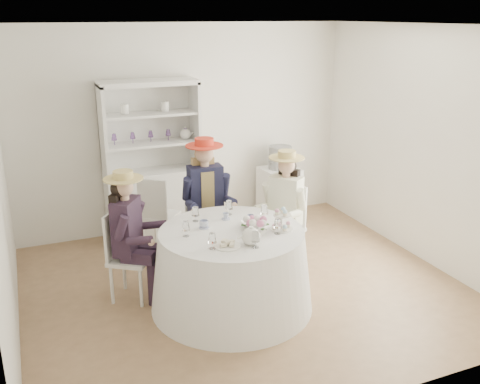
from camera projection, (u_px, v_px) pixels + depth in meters
name	position (u px, v px, depth m)	size (l,w,h in m)	color
ground	(244.00, 287.00, 5.75)	(4.50, 4.50, 0.00)	olive
ceiling	(244.00, 25.00, 4.90)	(4.50, 4.50, 0.00)	white
wall_back	(185.00, 129.00, 7.08)	(4.50, 4.50, 0.00)	white
wall_front	(360.00, 241.00, 3.57)	(4.50, 4.50, 0.00)	white
wall_right	(424.00, 146.00, 6.15)	(4.50, 4.50, 0.00)	white
tea_table	(232.00, 269.00, 5.27)	(1.61, 1.61, 0.81)	white
hutch	(153.00, 183.00, 6.88)	(1.34, 0.81, 2.03)	silver
side_table	(279.00, 194.00, 7.55)	(0.48, 0.48, 0.75)	silver
hatbox	(280.00, 157.00, 7.38)	(0.32, 0.32, 0.32)	black
guest_left	(129.00, 229.00, 5.30)	(0.59, 0.55, 1.37)	silver
guest_mid	(206.00, 194.00, 6.07)	(0.54, 0.57, 1.49)	silver
guest_right	(284.00, 204.00, 5.96)	(0.59, 0.57, 1.39)	silver
spare_chair	(157.00, 212.00, 6.47)	(0.56, 0.56, 0.96)	silver
teacup_a	(204.00, 225.00, 5.20)	(0.09, 0.09, 0.07)	white
teacup_b	(226.00, 216.00, 5.42)	(0.06, 0.06, 0.06)	white
teacup_c	(250.00, 219.00, 5.36)	(0.08, 0.08, 0.06)	white
flower_bowl	(252.00, 225.00, 5.22)	(0.22, 0.22, 0.05)	white
flower_arrangement	(256.00, 222.00, 5.11)	(0.20, 0.20, 0.07)	pink
table_teapot	(251.00, 236.00, 4.82)	(0.24, 0.17, 0.18)	white
sandwich_plate	(227.00, 245.00, 4.79)	(0.24, 0.24, 0.05)	white
cupcake_stand	(282.00, 222.00, 5.16)	(0.22, 0.22, 0.21)	white
stemware_set	(231.00, 224.00, 5.12)	(0.94, 0.94, 0.15)	white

